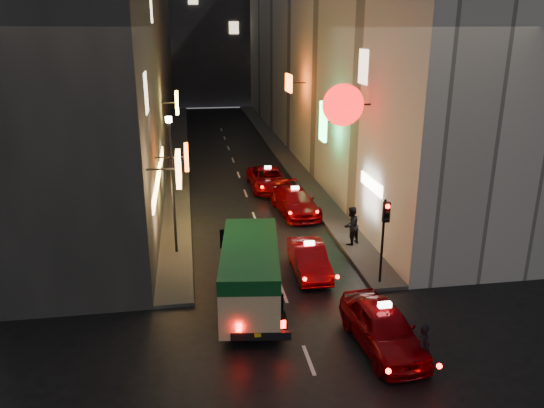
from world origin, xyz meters
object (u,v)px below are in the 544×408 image
minibus (250,268)px  traffic_light (385,224)px  lamp_post (172,177)px  taxi_near (383,324)px  pedestrian_crossing (424,344)px

minibus → traffic_light: size_ratio=1.71×
lamp_post → taxi_near: bearing=-52.1°
minibus → traffic_light: bearing=8.4°
traffic_light → lamp_post: bearing=151.1°
pedestrian_crossing → traffic_light: bearing=-11.0°
pedestrian_crossing → taxi_near: bearing=25.8°
minibus → traffic_light: traffic_light is taller
traffic_light → pedestrian_crossing: bearing=-97.3°
taxi_near → traffic_light: traffic_light is taller
pedestrian_crossing → lamp_post: bearing=33.1°
taxi_near → pedestrian_crossing: size_ratio=3.09×
minibus → traffic_light: 5.57m
taxi_near → pedestrian_crossing: bearing=-60.4°
pedestrian_crossing → traffic_light: 5.82m
minibus → lamp_post: 6.39m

